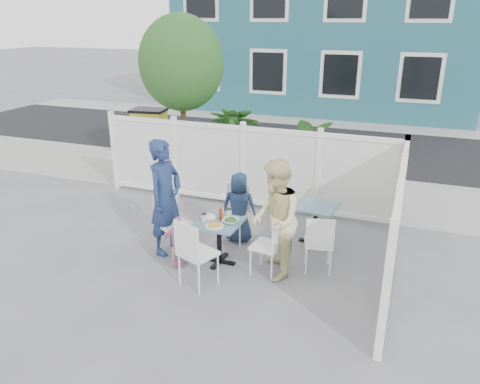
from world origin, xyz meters
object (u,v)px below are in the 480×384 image
(main_table, at_px, (219,231))
(chair_right, at_px, (272,242))
(chair_left, at_px, (171,218))
(chair_near, at_px, (193,249))
(boy, at_px, (239,207))
(chair_back, at_px, (236,209))
(toddler, at_px, (178,241))
(man, at_px, (165,197))
(spare_table, at_px, (316,214))
(woman, at_px, (275,220))
(utility_cabinet, at_px, (151,140))

(main_table, xyz_separation_m, chair_right, (0.84, -0.07, 0.00))
(main_table, xyz_separation_m, chair_left, (-0.85, 0.08, 0.05))
(main_table, distance_m, chair_right, 0.84)
(chair_near, bearing_deg, chair_left, 154.65)
(boy, bearing_deg, chair_near, 77.91)
(chair_back, distance_m, toddler, 1.24)
(chair_left, distance_m, chair_right, 1.69)
(main_table, relative_size, toddler, 0.85)
(chair_near, xyz_separation_m, boy, (0.07, 1.57, 0.01))
(man, height_order, toddler, man)
(spare_table, distance_m, man, 2.41)
(spare_table, height_order, man, man)
(chair_left, bearing_deg, woman, 109.06)
(chair_left, bearing_deg, utility_cabinet, -121.91)
(utility_cabinet, height_order, woman, woman)
(chair_right, xyz_separation_m, chair_near, (-0.89, -0.69, 0.05))
(main_table, height_order, boy, boy)
(spare_table, xyz_separation_m, chair_right, (-0.38, -1.18, 0.00))
(woman, distance_m, toddler, 1.51)
(woman, relative_size, toddler, 2.17)
(spare_table, height_order, chair_back, chair_back)
(main_table, bearing_deg, chair_left, 174.39)
(chair_left, relative_size, toddler, 1.23)
(main_table, bearing_deg, chair_right, -4.48)
(chair_right, xyz_separation_m, boy, (-0.82, 0.88, 0.06))
(chair_right, bearing_deg, boy, 50.48)
(spare_table, relative_size, toddler, 0.89)
(main_table, relative_size, chair_near, 0.68)
(chair_back, relative_size, man, 0.51)
(chair_right, distance_m, chair_near, 1.13)
(boy, bearing_deg, utility_cabinet, -50.87)
(chair_back, relative_size, toddler, 1.18)
(man, bearing_deg, woman, -85.29)
(utility_cabinet, height_order, spare_table, utility_cabinet)
(woman, bearing_deg, chair_back, -155.96)
(main_table, height_order, spare_table, spare_table)
(utility_cabinet, relative_size, spare_table, 1.95)
(spare_table, distance_m, chair_near, 2.26)
(main_table, bearing_deg, chair_back, 93.92)
(chair_back, relative_size, chair_near, 0.94)
(man, relative_size, boy, 1.55)
(chair_right, height_order, boy, boy)
(main_table, distance_m, man, 1.00)
(chair_right, height_order, chair_back, chair_back)
(woman, distance_m, boy, 1.25)
(chair_left, xyz_separation_m, woman, (1.72, -0.14, 0.29))
(spare_table, bearing_deg, chair_right, -108.05)
(chair_left, distance_m, toddler, 0.52)
(chair_near, height_order, toddler, chair_near)
(utility_cabinet, distance_m, woman, 5.80)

